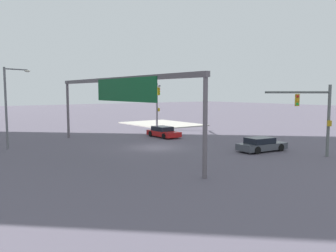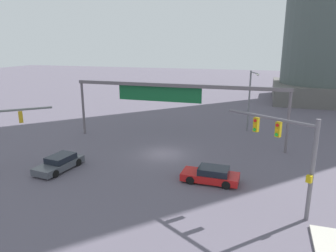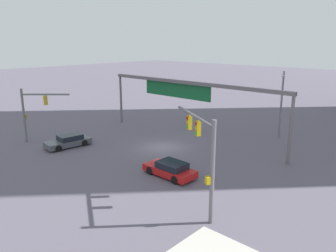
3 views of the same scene
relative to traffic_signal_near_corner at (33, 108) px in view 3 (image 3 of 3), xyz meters
The scene contains 7 objects.
ground_plane 14.08m from the traffic_signal_near_corner, 34.94° to the left, with size 217.76×217.76×0.00m, color #5C5564.
traffic_signal_near_corner is the anchor object (origin of this frame).
traffic_signal_opposite_side 21.79m from the traffic_signal_near_corner, ahead, with size 5.41×3.66×6.24m.
streetlamp_curved_arm 26.14m from the traffic_signal_near_corner, 45.26° to the left, with size 1.19×2.59×7.30m.
overhead_sign_gantry 15.98m from the traffic_signal_near_corner, 47.99° to the left, with size 22.83×0.43×6.32m.
sedan_car_approaching 5.26m from the traffic_signal_near_corner, 20.31° to the left, with size 2.31×4.58×1.21m.
sedan_car_waiting_far 17.14m from the traffic_signal_near_corner, ahead, with size 4.36×1.98×1.21m.
Camera 3 is at (21.78, -22.88, 10.39)m, focal length 35.21 mm.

